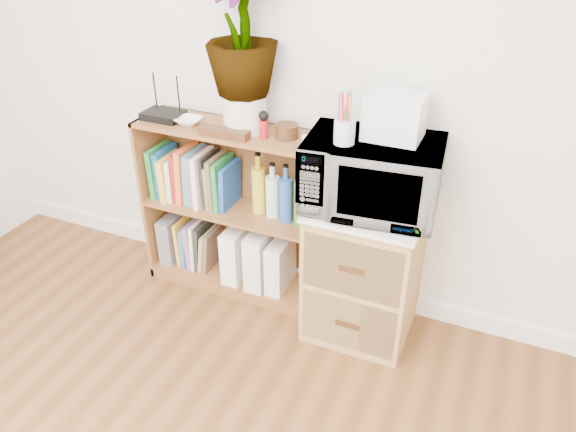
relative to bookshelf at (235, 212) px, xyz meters
The scene contains 21 objects.
skirting_board 0.57m from the bookshelf, 21.80° to the left, with size 4.00×0.02×0.10m, color white.
bookshelf is the anchor object (origin of this frame).
wicker_unit 0.76m from the bookshelf, ahead, with size 0.50×0.45×0.70m, color #9E7542.
microwave 0.86m from the bookshelf, ahead, with size 0.59×0.40×0.33m, color silver.
pen_cup 0.91m from the bookshelf, 14.04° to the right, with size 0.09×0.09×0.10m, color white.
small_appliance 1.05m from the bookshelf, ahead, with size 0.24×0.20×0.19m, color white.
router 0.62m from the bookshelf, behind, with size 0.20×0.14×0.04m, color black.
white_bowl 0.54m from the bookshelf, behind, with size 0.13×0.13×0.03m, color white.
plant_pot 0.57m from the bookshelf, 14.50° to the left, with size 0.21×0.21×0.18m, color silver.
potted_plant 0.96m from the bookshelf, 14.50° to the left, with size 0.34×0.34×0.60m, color #337C31.
trinket_box 0.51m from the bookshelf, 75.83° to the right, with size 0.25×0.06×0.04m, color #3B2110.
kokeshi_doll 0.56m from the bookshelf, 10.97° to the right, with size 0.04×0.04×0.09m, color #A7141B.
wooden_bowl 0.59m from the bookshelf, ahead, with size 0.11×0.11×0.06m, color #3C2410.
paint_jars 0.69m from the bookshelf, 10.88° to the right, with size 0.12×0.04×0.06m, color pink.
file_box 0.49m from the bookshelf, behind, with size 0.08×0.22×0.28m, color slate.
magazine_holder_left 0.25m from the bookshelf, 34.72° to the right, with size 0.10×0.25×0.31m, color white.
magazine_holder_mid 0.29m from the bookshelf, ahead, with size 0.10×0.26×0.33m, color white.
magazine_holder_right 0.38m from the bookshelf, ahead, with size 0.09×0.23×0.29m, color white.
cookbooks 0.29m from the bookshelf, behind, with size 0.46×0.20×0.31m.
liquor_bottles 0.37m from the bookshelf, ahead, with size 0.46×0.07×0.32m.
lower_books 0.37m from the bookshelf, behind, with size 0.23×0.19×0.29m.
Camera 1 is at (0.94, -0.16, 2.00)m, focal length 35.00 mm.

